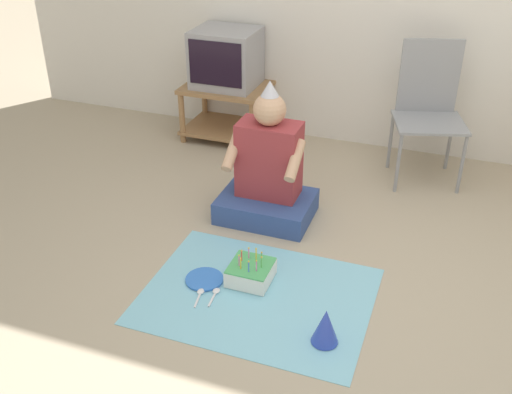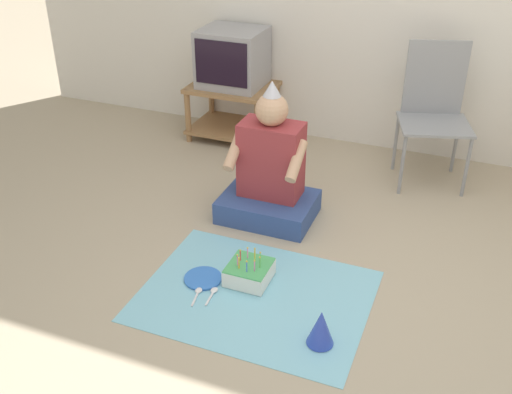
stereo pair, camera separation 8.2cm
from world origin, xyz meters
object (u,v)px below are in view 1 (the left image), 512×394
Objects in this scene: party_hat_blue at (325,326)px; folding_chair at (429,104)px; tv at (226,58)px; person_seated at (268,174)px; birthday_cake at (251,272)px; paper_plate at (205,279)px.

folding_chair is at bearing 83.70° from party_hat_blue.
tv is at bearing 123.01° from party_hat_blue.
folding_chair reaches higher than person_seated.
paper_plate is at bearing -159.75° from birthday_cake.
tv is 2.43m from party_hat_blue.
party_hat_blue is 0.75m from paper_plate.
person_seated is at bearing 101.57° from birthday_cake.
party_hat_blue is (-0.20, -1.85, -0.42)m from folding_chair.
person_seated is at bearing -132.72° from folding_chair.
tv is 2.31× the size of paper_plate.
folding_chair is at bearing 60.79° from paper_plate.
tv is at bearing 123.77° from person_seated.
paper_plate is (-0.09, -0.74, -0.27)m from person_seated.
tv is 1.96m from paper_plate.
birthday_cake is at bearing -64.06° from tv.
folding_chair is at bearing -5.12° from tv.
folding_chair is 4.61× the size of paper_plate.
tv is 2.12× the size of birthday_cake.
paper_plate is at bearing 162.02° from party_hat_blue.
person_seated reaches higher than birthday_cake.
tv is at bearing 174.88° from folding_chair.
tv reaches higher than party_hat_blue.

